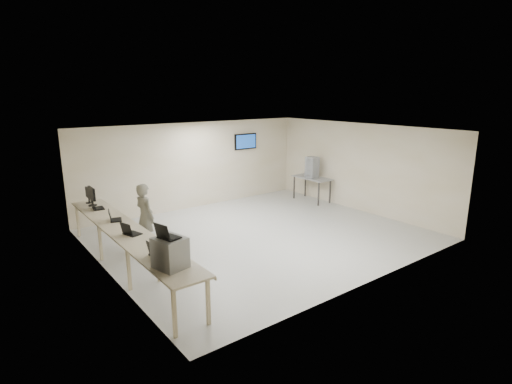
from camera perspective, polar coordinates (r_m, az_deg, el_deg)
room at (r=10.45m, az=0.62°, el=1.26°), size 8.01×7.01×2.81m
workbench at (r=8.89m, az=-18.00°, el=-5.65°), size 0.76×6.00×0.90m
equipment_box at (r=6.77m, az=-12.17°, el=-8.48°), size 0.54×0.58×0.52m
laptop_on_box at (r=6.63m, az=-12.73°, el=-5.96°), size 0.37×0.40×0.27m
laptop_0 at (r=7.30m, az=-14.06°, el=-8.46°), size 0.31×0.37×0.28m
laptop_1 at (r=8.54m, az=-17.59°, el=-5.41°), size 0.37×0.40×0.27m
laptop_2 at (r=9.57m, az=-19.70°, el=-3.51°), size 0.36×0.39×0.26m
laptop_3 at (r=10.67m, az=-21.91°, el=-1.92°), size 0.33×0.38×0.28m
monitor_near at (r=11.00m, az=-22.41°, el=-0.34°), size 0.22×0.49×0.48m
monitor_far at (r=11.31m, az=-22.81°, el=-0.25°), size 0.18×0.41×0.41m
soldier at (r=9.96m, az=-15.55°, el=-3.43°), size 0.49×0.66×1.64m
side_table at (r=14.10m, az=8.01°, el=1.82°), size 0.66×1.41×0.85m
storage_bins at (r=14.00m, az=8.01°, el=3.54°), size 0.34×0.38×0.72m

